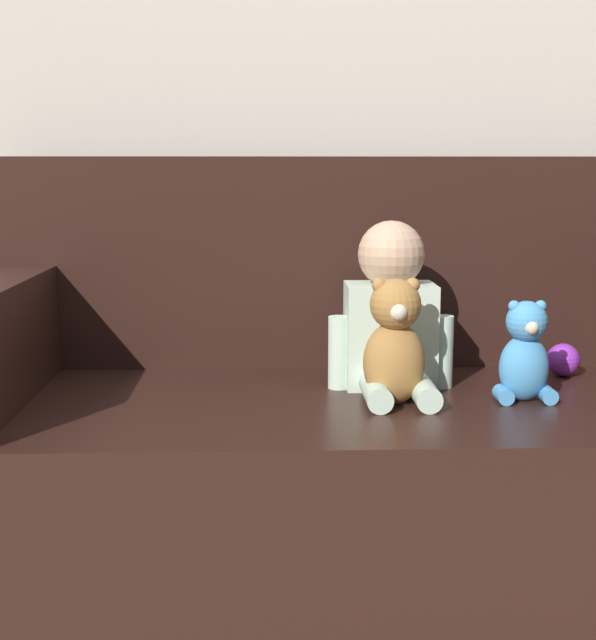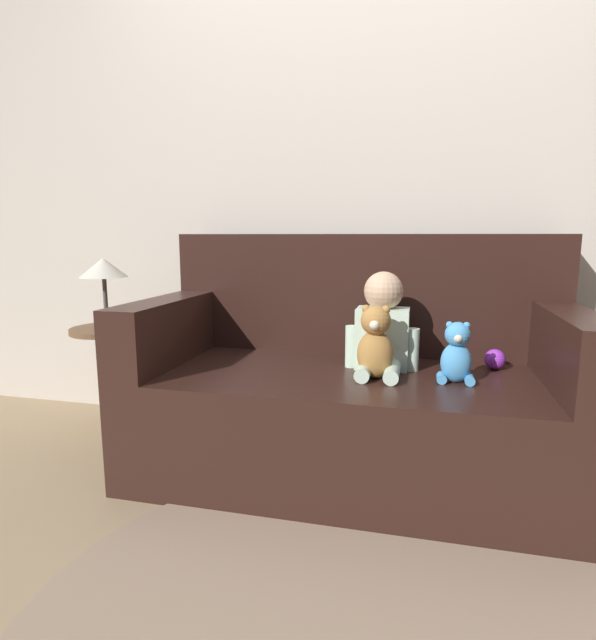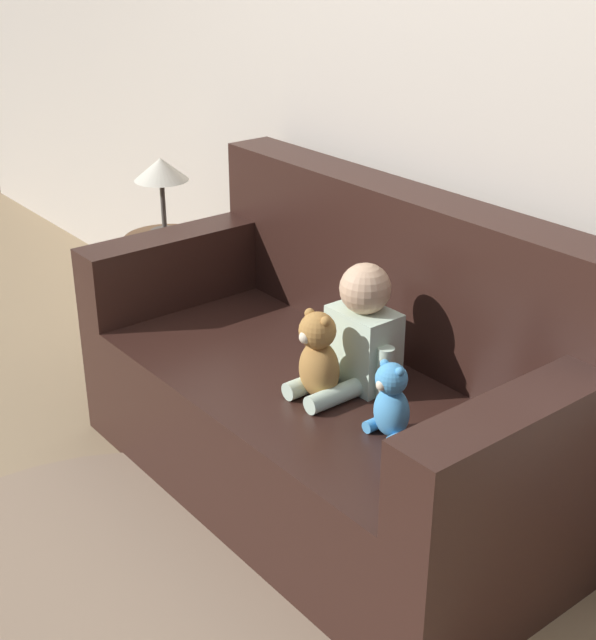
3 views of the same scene
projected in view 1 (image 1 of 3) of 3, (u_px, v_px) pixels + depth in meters
ground_plane at (341, 571)px, 2.10m from camera, size 12.00×12.00×0.00m
wall_back at (330, 30)px, 2.38m from camera, size 8.00×0.05×2.60m
couch at (340, 425)px, 2.11m from camera, size 1.70×0.84×0.97m
person_baby at (391, 318)px, 2.04m from camera, size 0.29×0.33×0.39m
teddy_bear_brown at (394, 342)px, 1.90m from camera, size 0.13×0.13×0.28m
plush_toy_side at (525, 354)px, 1.93m from camera, size 0.13×0.10×0.22m
toy_ball at (563, 360)px, 2.17m from camera, size 0.08×0.08×0.08m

